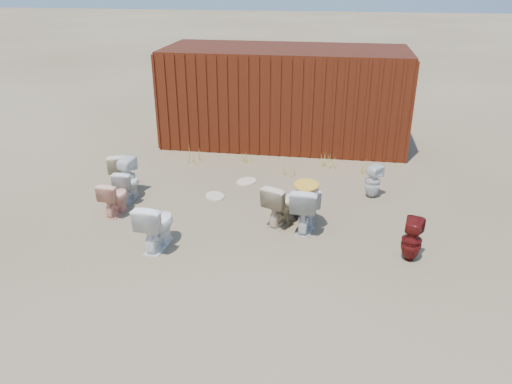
# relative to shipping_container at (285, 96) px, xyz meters

# --- Properties ---
(ground) EXTENTS (100.00, 100.00, 0.00)m
(ground) POSITION_rel_shipping_container_xyz_m (0.00, -5.20, -1.20)
(ground) COLOR brown
(ground) RESTS_ON ground
(shipping_container) EXTENTS (6.00, 2.40, 2.40)m
(shipping_container) POSITION_rel_shipping_container_xyz_m (0.00, 0.00, 0.00)
(shipping_container) COLOR #541A0E
(shipping_container) RESTS_ON ground
(toilet_front_a) EXTENTS (0.39, 0.65, 0.65)m
(toilet_front_a) POSITION_rel_shipping_container_xyz_m (-2.60, -4.17, -0.87)
(toilet_front_a) COLOR silver
(toilet_front_a) RESTS_ON ground
(toilet_front_pink) EXTENTS (0.44, 0.69, 0.66)m
(toilet_front_pink) POSITION_rel_shipping_container_xyz_m (-2.61, -4.77, -0.87)
(toilet_front_pink) COLOR #F0A78B
(toilet_front_pink) RESTS_ON ground
(toilet_front_c) EXTENTS (0.53, 0.84, 0.81)m
(toilet_front_c) POSITION_rel_shipping_container_xyz_m (-1.43, -5.81, -0.79)
(toilet_front_c) COLOR white
(toilet_front_c) RESTS_ON ground
(toilet_front_maroon) EXTENTS (0.40, 0.40, 0.70)m
(toilet_front_maroon) POSITION_rel_shipping_container_xyz_m (2.59, -5.56, -0.85)
(toilet_front_maroon) COLOR #5A100F
(toilet_front_maroon) RESTS_ON ground
(toilet_front_e) EXTENTS (0.59, 0.82, 0.76)m
(toilet_front_e) POSITION_rel_shipping_container_xyz_m (0.88, -4.56, -0.82)
(toilet_front_e) COLOR silver
(toilet_front_e) RESTS_ON ground
(toilet_back_a) EXTENTS (0.41, 0.42, 0.80)m
(toilet_back_a) POSITION_rel_shipping_container_xyz_m (-2.72, -3.93, -0.80)
(toilet_back_a) COLOR white
(toilet_back_a) RESTS_ON ground
(toilet_back_beige_left) EXTENTS (0.67, 0.87, 0.78)m
(toilet_back_beige_left) POSITION_rel_shipping_container_xyz_m (-3.01, -3.58, -0.81)
(toilet_back_beige_left) COLOR beige
(toilet_back_beige_left) RESTS_ON ground
(toilet_back_beige_right) EXTENTS (0.72, 0.88, 0.79)m
(toilet_back_beige_right) POSITION_rel_shipping_container_xyz_m (0.47, -4.67, -0.81)
(toilet_back_beige_right) COLOR beige
(toilet_back_beige_right) RESTS_ON ground
(toilet_back_yellowlid) EXTENTS (0.53, 0.85, 0.82)m
(toilet_back_yellowlid) POSITION_rel_shipping_container_xyz_m (0.90, -4.80, -0.79)
(toilet_back_yellowlid) COLOR silver
(toilet_back_yellowlid) RESTS_ON ground
(toilet_back_e) EXTENTS (0.43, 0.43, 0.68)m
(toilet_back_e) POSITION_rel_shipping_container_xyz_m (2.12, -3.25, -0.86)
(toilet_back_e) COLOR silver
(toilet_back_e) RESTS_ON ground
(yellow_lid) EXTENTS (0.42, 0.52, 0.02)m
(yellow_lid) POSITION_rel_shipping_container_xyz_m (0.90, -4.80, -0.36)
(yellow_lid) COLOR gold
(yellow_lid) RESTS_ON toilet_back_yellowlid
(loose_tank) EXTENTS (0.52, 0.25, 0.35)m
(loose_tank) POSITION_rel_shipping_container_xyz_m (0.52, -4.23, -1.02)
(loose_tank) COLOR silver
(loose_tank) RESTS_ON ground
(loose_lid_near) EXTENTS (0.55, 0.61, 0.02)m
(loose_lid_near) POSITION_rel_shipping_container_xyz_m (-0.48, -2.91, -1.19)
(loose_lid_near) COLOR beige
(loose_lid_near) RESTS_ON ground
(loose_lid_far) EXTENTS (0.54, 0.58, 0.02)m
(loose_lid_far) POSITION_rel_shipping_container_xyz_m (-0.97, -3.74, -1.19)
(loose_lid_far) COLOR beige
(loose_lid_far) RESTS_ON ground
(weed_clump_a) EXTENTS (0.36, 0.36, 0.34)m
(weed_clump_a) POSITION_rel_shipping_container_xyz_m (-1.95, -1.90, -1.03)
(weed_clump_a) COLOR #A69D42
(weed_clump_a) RESTS_ON ground
(weed_clump_b) EXTENTS (0.32, 0.32, 0.31)m
(weed_clump_b) POSITION_rel_shipping_container_xyz_m (0.40, -2.39, -1.05)
(weed_clump_b) COLOR #A69D42
(weed_clump_b) RESTS_ON ground
(weed_clump_c) EXTENTS (0.36, 0.36, 0.29)m
(weed_clump_c) POSITION_rel_shipping_container_xyz_m (2.12, -2.07, -1.06)
(weed_clump_c) COLOR #A69D42
(weed_clump_c) RESTS_ON ground
(weed_clump_d) EXTENTS (0.30, 0.30, 0.23)m
(weed_clump_d) POSITION_rel_shipping_container_xyz_m (-0.72, -1.70, -1.08)
(weed_clump_d) COLOR #A69D42
(weed_clump_d) RESTS_ON ground
(weed_clump_e) EXTENTS (0.34, 0.34, 0.30)m
(weed_clump_e) POSITION_rel_shipping_container_xyz_m (1.19, -1.70, -1.05)
(weed_clump_e) COLOR #A69D42
(weed_clump_e) RESTS_ON ground
(weed_clump_f) EXTENTS (0.28, 0.28, 0.27)m
(weed_clump_f) POSITION_rel_shipping_container_xyz_m (2.82, -4.42, -1.06)
(weed_clump_f) COLOR #A69D42
(weed_clump_f) RESTS_ON ground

